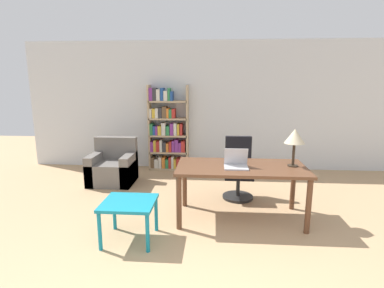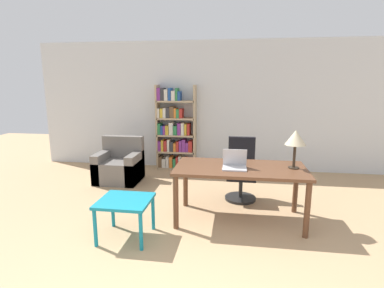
# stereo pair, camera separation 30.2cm
# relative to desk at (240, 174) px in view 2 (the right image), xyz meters

# --- Properties ---
(wall_back) EXTENTS (8.00, 0.06, 2.70)m
(wall_back) POSITION_rel_desk_xyz_m (-0.41, 2.51, 0.69)
(wall_back) COLOR silver
(wall_back) RESTS_ON ground_plane
(desk) EXTENTS (1.72, 0.86, 0.75)m
(desk) POSITION_rel_desk_xyz_m (0.00, 0.00, 0.00)
(desk) COLOR brown
(desk) RESTS_ON ground_plane
(laptop) EXTENTS (0.31, 0.25, 0.25)m
(laptop) POSITION_rel_desk_xyz_m (-0.07, -0.07, 0.15)
(laptop) COLOR #B2B2B7
(laptop) RESTS_ON desk
(table_lamp) EXTENTS (0.27, 0.27, 0.50)m
(table_lamp) POSITION_rel_desk_xyz_m (0.69, 0.05, 0.48)
(table_lamp) COLOR #2D2319
(table_lamp) RESTS_ON desk
(office_chair) EXTENTS (0.49, 0.49, 0.99)m
(office_chair) POSITION_rel_desk_xyz_m (0.03, 0.81, -0.21)
(office_chair) COLOR black
(office_chair) RESTS_ON ground_plane
(side_table_blue) EXTENTS (0.61, 0.57, 0.49)m
(side_table_blue) POSITION_rel_desk_xyz_m (-1.35, -0.68, -0.24)
(side_table_blue) COLOR teal
(side_table_blue) RESTS_ON ground_plane
(armchair) EXTENTS (0.80, 0.70, 0.83)m
(armchair) POSITION_rel_desk_xyz_m (-2.24, 1.36, -0.38)
(armchair) COLOR #66605B
(armchair) RESTS_ON ground_plane
(bookshelf) EXTENTS (0.84, 0.28, 1.80)m
(bookshelf) POSITION_rel_desk_xyz_m (-1.38, 2.32, 0.16)
(bookshelf) COLOR tan
(bookshelf) RESTS_ON ground_plane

